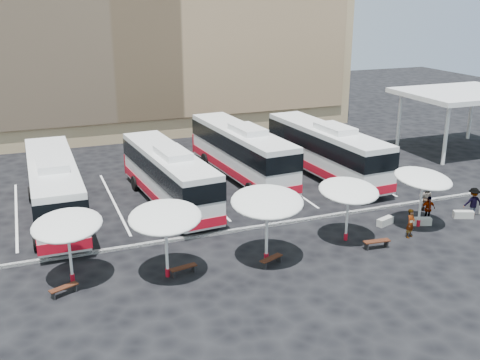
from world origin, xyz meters
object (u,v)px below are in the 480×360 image
object	(u,v)px
wood_bench_3	(377,242)
conc_bench_1	(421,221)
sunshade_2	(267,202)
passenger_0	(410,223)
wood_bench_0	(64,289)
sunshade_4	(423,179)
bus_2	(241,150)
conc_bench_0	(385,221)
passenger_1	(426,198)
passenger_3	(473,202)
sunshade_1	(165,217)
bus_3	(326,149)
sunshade_3	(349,191)
conc_bench_2	(463,214)
wood_bench_2	(271,259)
bus_0	(54,187)
wood_bench_1	(183,269)
passenger_2	(428,209)
sunshade_0	(67,225)
bus_1	(168,174)

from	to	relation	value
wood_bench_3	conc_bench_1	xyz separation A→B (m)	(4.32, 1.79, -0.12)
sunshade_2	passenger_0	bearing A→B (deg)	-1.17
wood_bench_0	conc_bench_1	distance (m)	20.38
sunshade_4	wood_bench_0	distance (m)	20.29
bus_2	conc_bench_0	bearing A→B (deg)	-72.35
passenger_1	passenger_3	distance (m)	2.74
sunshade_1	passenger_1	distance (m)	17.64
bus_2	sunshade_2	distance (m)	13.93
bus_3	sunshade_3	distance (m)	11.55
conc_bench_0	passenger_3	bearing A→B (deg)	-7.53
bus_3	conc_bench_2	world-z (taller)	bus_3
bus_3	sunshade_1	world-z (taller)	bus_3
wood_bench_2	conc_bench_2	world-z (taller)	conc_bench_2
bus_0	passenger_1	size ratio (longest dim) A/B	7.54
wood_bench_1	conc_bench_2	size ratio (longest dim) A/B	1.18
wood_bench_2	sunshade_1	bearing A→B (deg)	171.77
bus_0	sunshade_1	xyz separation A→B (m)	(4.45, -9.58, 1.01)
passenger_2	passenger_3	world-z (taller)	passenger_3
wood_bench_0	passenger_2	distance (m)	21.15
sunshade_0	passenger_1	distance (m)	21.78
bus_3	passenger_0	bearing A→B (deg)	-98.98
wood_bench_0	conc_bench_0	world-z (taller)	conc_bench_0
sunshade_1	wood_bench_3	distance (m)	11.60
sunshade_0	passenger_0	size ratio (longest dim) A/B	2.58
conc_bench_1	wood_bench_2	bearing A→B (deg)	-171.57
sunshade_4	wood_bench_1	bearing A→B (deg)	-176.83
wood_bench_0	sunshade_2	bearing A→B (deg)	-1.22
sunshade_1	wood_bench_2	distance (m)	5.89
wood_bench_3	conc_bench_2	world-z (taller)	wood_bench_3
sunshade_2	conc_bench_0	world-z (taller)	sunshade_2
bus_3	conc_bench_2	distance (m)	11.18
sunshade_4	passenger_2	xyz separation A→B (m)	(1.01, 0.47, -2.16)
bus_1	wood_bench_2	bearing A→B (deg)	-81.06
wood_bench_0	bus_0	bearing A→B (deg)	87.80
sunshade_3	wood_bench_1	size ratio (longest dim) A/B	2.54
passenger_0	bus_3	bearing A→B (deg)	60.60
sunshade_4	wood_bench_0	size ratio (longest dim) A/B	3.20
wood_bench_0	conc_bench_2	bearing A→B (deg)	1.92
conc_bench_0	passenger_0	bearing A→B (deg)	-83.58
wood_bench_0	sunshade_0	bearing A→B (deg)	67.53
wood_bench_3	wood_bench_1	bearing A→B (deg)	175.16
sunshade_0	passenger_1	world-z (taller)	sunshade_0
bus_2	bus_1	bearing A→B (deg)	-155.99
bus_0	wood_bench_3	xyz separation A→B (m)	(15.68, -10.57, -1.72)
sunshade_3	passenger_1	size ratio (longest dim) A/B	2.10
sunshade_1	wood_bench_0	size ratio (longest dim) A/B	3.32
bus_0	wood_bench_3	size ratio (longest dim) A/B	8.49
bus_2	sunshade_1	xyz separation A→B (m)	(-8.94, -13.11, 0.98)
passenger_0	passenger_1	xyz separation A→B (m)	(3.49, 3.03, 0.01)
bus_1	wood_bench_0	xyz separation A→B (m)	(-7.41, -9.72, -1.68)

